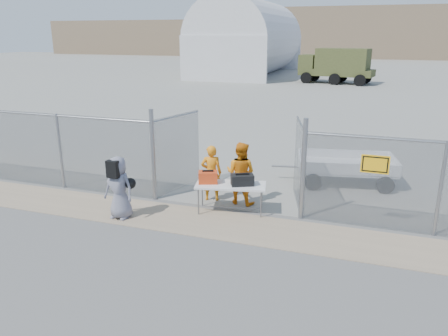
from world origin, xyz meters
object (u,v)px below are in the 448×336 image
(folding_table, at_px, (231,198))
(utility_trailer, at_px, (346,169))
(security_worker_right, at_px, (241,173))
(security_worker_left, at_px, (211,173))
(visitor, at_px, (119,188))

(folding_table, distance_m, utility_trailer, 4.19)
(security_worker_right, bearing_deg, security_worker_left, 10.86)
(security_worker_right, bearing_deg, visitor, 44.12)
(security_worker_right, xyz_separation_m, visitor, (-2.52, -1.89, -0.06))
(utility_trailer, bearing_deg, visitor, -149.37)
(utility_trailer, bearing_deg, folding_table, -139.44)
(security_worker_left, distance_m, utility_trailer, 4.29)
(security_worker_left, distance_m, visitor, 2.51)
(security_worker_left, xyz_separation_m, security_worker_right, (0.81, 0.05, 0.07))
(security_worker_right, bearing_deg, utility_trailer, -126.96)
(utility_trailer, bearing_deg, security_worker_right, -145.24)
(folding_table, xyz_separation_m, utility_trailer, (2.61, 3.28, 0.08))
(visitor, bearing_deg, folding_table, 29.71)
(security_worker_left, relative_size, security_worker_right, 0.92)
(folding_table, height_order, visitor, visitor)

